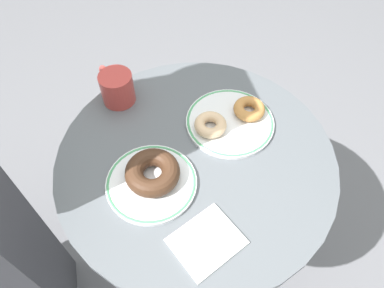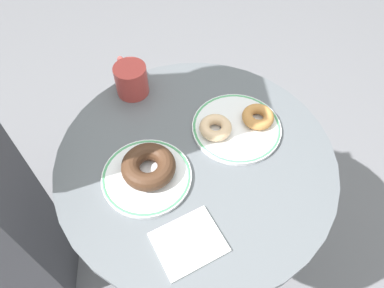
% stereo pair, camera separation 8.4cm
% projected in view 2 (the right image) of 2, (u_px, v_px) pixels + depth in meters
% --- Properties ---
extents(ground_plane, '(7.00, 7.00, 0.02)m').
position_uv_depth(ground_plane, '(194.00, 260.00, 1.49)').
color(ground_plane, slate).
extents(cafe_table, '(0.68, 0.68, 0.74)m').
position_uv_depth(cafe_table, '(195.00, 205.00, 1.09)').
color(cafe_table, '#565B60').
rests_on(cafe_table, ground).
extents(plate_left, '(0.21, 0.21, 0.01)m').
position_uv_depth(plate_left, '(147.00, 176.00, 0.84)').
color(plate_left, white).
rests_on(plate_left, cafe_table).
extents(plate_right, '(0.23, 0.23, 0.01)m').
position_uv_depth(plate_right, '(236.00, 127.00, 0.93)').
color(plate_right, white).
rests_on(plate_right, cafe_table).
extents(donut_chocolate, '(0.13, 0.13, 0.04)m').
position_uv_depth(donut_chocolate, '(149.00, 166.00, 0.83)').
color(donut_chocolate, '#422819').
rests_on(donut_chocolate, plate_left).
extents(donut_old_fashioned, '(0.08, 0.08, 0.03)m').
position_uv_depth(donut_old_fashioned, '(258.00, 117.00, 0.92)').
color(donut_old_fashioned, '#BC7F42').
rests_on(donut_old_fashioned, plate_right).
extents(donut_glazed, '(0.11, 0.11, 0.03)m').
position_uv_depth(donut_glazed, '(215.00, 128.00, 0.90)').
color(donut_glazed, '#E0B789').
rests_on(donut_glazed, plate_right).
extents(paper_napkin, '(0.15, 0.13, 0.01)m').
position_uv_depth(paper_napkin, '(189.00, 242.00, 0.75)').
color(paper_napkin, white).
rests_on(paper_napkin, cafe_table).
extents(coffee_mug, '(0.09, 0.13, 0.09)m').
position_uv_depth(coffee_mug, '(131.00, 79.00, 0.98)').
color(coffee_mug, '#B73D38').
rests_on(coffee_mug, cafe_table).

